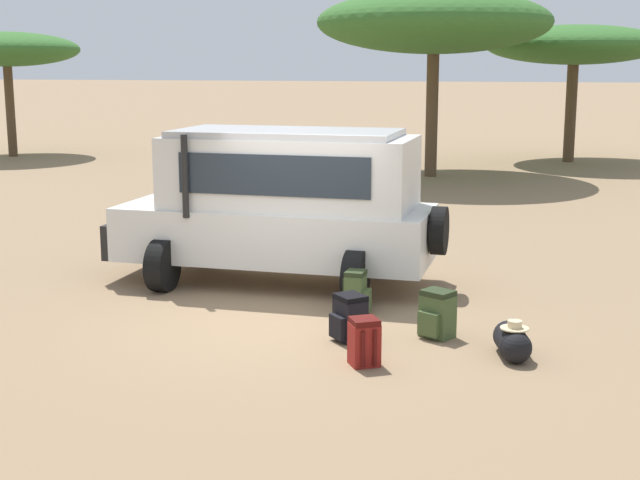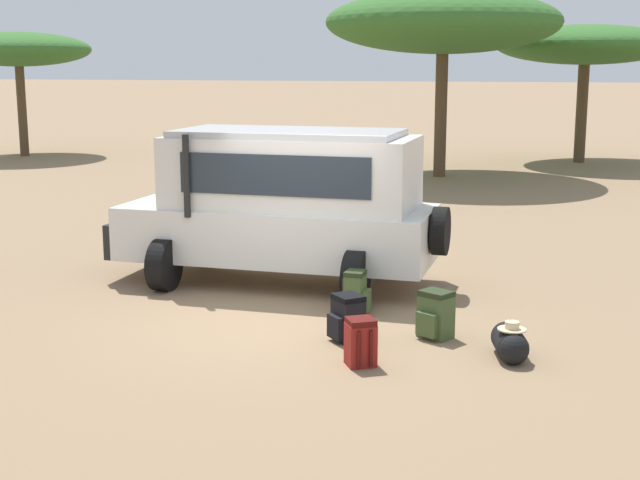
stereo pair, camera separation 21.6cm
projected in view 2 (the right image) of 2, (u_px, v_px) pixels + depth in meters
name	position (u px, v px, depth m)	size (l,w,h in m)	color
ground_plane	(283.00, 320.00, 12.15)	(320.00, 320.00, 0.00)	#8C7051
safari_vehicle	(284.00, 203.00, 14.00)	(5.38, 2.82, 2.44)	silver
backpack_beside_front_wheel	(356.00, 294.00, 12.38)	(0.38, 0.35, 0.63)	#42562D
backpack_cluster_center	(347.00, 318.00, 11.22)	(0.51, 0.51, 0.60)	black
backpack_near_rear_wheel	(435.00, 315.00, 11.34)	(0.49, 0.50, 0.62)	#42562D
backpack_outermost	(360.00, 342.00, 10.32)	(0.43, 0.46, 0.56)	maroon
duffel_bag_low_black_case	(510.00, 342.00, 10.59)	(0.47, 0.85, 0.48)	black
acacia_tree_far_left	(18.00, 50.00, 32.98)	(5.20, 5.70, 4.59)	brown
acacia_tree_left_mid	(443.00, 23.00, 26.68)	(7.04, 7.52, 5.58)	brown
acacia_tree_centre_back	(585.00, 45.00, 30.75)	(6.16, 6.40, 4.76)	brown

